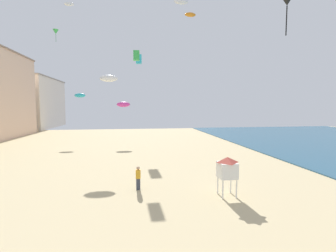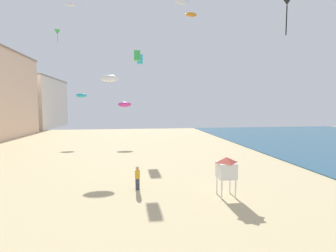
% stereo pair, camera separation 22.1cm
% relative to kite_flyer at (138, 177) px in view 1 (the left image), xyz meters
% --- Properties ---
extents(boardwalk_hotel_far, '(15.75, 21.80, 13.56)m').
position_rel_kite_flyer_xyz_m(boardwalk_hotel_far, '(-29.59, 54.38, 5.87)').
color(boardwalk_hotel_far, silver).
rests_on(boardwalk_hotel_far, ground).
extents(kite_flyer, '(0.34, 0.34, 1.64)m').
position_rel_kite_flyer_xyz_m(kite_flyer, '(0.00, 0.00, 0.00)').
color(kite_flyer, '#383D4C').
rests_on(kite_flyer, ground).
extents(lifeguard_stand, '(1.10, 1.10, 2.55)m').
position_rel_kite_flyer_xyz_m(lifeguard_stand, '(5.64, -2.01, 0.92)').
color(lifeguard_stand, white).
rests_on(lifeguard_stand, ground).
extents(kite_white_parafoil, '(2.04, 0.57, 0.79)m').
position_rel_kite_flyer_xyz_m(kite_white_parafoil, '(-3.05, 12.45, 8.11)').
color(kite_white_parafoil, white).
extents(kite_orange_parafoil, '(1.62, 0.45, 0.63)m').
position_rel_kite_flyer_xyz_m(kite_orange_parafoil, '(8.06, 18.65, 18.12)').
color(kite_orange_parafoil, orange).
extents(kite_cyan_parafoil, '(1.79, 0.50, 0.70)m').
position_rel_kite_flyer_xyz_m(kite_cyan_parafoil, '(-9.15, 26.21, 6.74)').
color(kite_cyan_parafoil, '#2DB7CC').
extents(kite_white_parafoil_2, '(1.48, 0.41, 0.57)m').
position_rel_kite_flyer_xyz_m(kite_white_parafoil_2, '(-9.64, 22.71, 20.22)').
color(kite_white_parafoil_2, white).
extents(kite_cyan_box, '(0.89, 0.89, 1.40)m').
position_rel_kite_flyer_xyz_m(kite_cyan_box, '(0.71, 23.15, 12.45)').
color(kite_cyan_box, '#2DB7CC').
extents(kite_magenta_parafoil, '(2.12, 0.59, 0.83)m').
position_rel_kite_flyer_xyz_m(kite_magenta_parafoil, '(-1.82, 23.20, 5.20)').
color(kite_magenta_parafoil, '#DB3D9E').
extents(kite_white_parafoil_3, '(2.22, 0.62, 0.86)m').
position_rel_kite_flyer_xyz_m(kite_white_parafoil_3, '(7.10, 20.60, 20.71)').
color(kite_white_parafoil_3, white).
extents(kite_green_delta, '(0.88, 0.88, 1.99)m').
position_rel_kite_flyer_xyz_m(kite_green_delta, '(-12.60, 25.94, 16.99)').
color(kite_green_delta, green).
extents(kite_green_box, '(0.73, 0.73, 1.15)m').
position_rel_kite_flyer_xyz_m(kite_green_box, '(0.18, 13.60, 11.03)').
color(kite_green_box, green).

